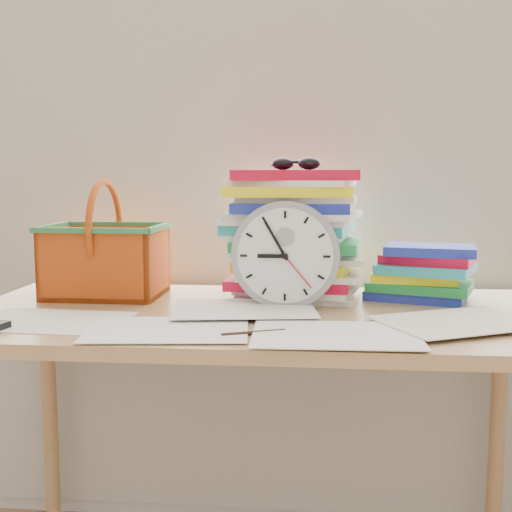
# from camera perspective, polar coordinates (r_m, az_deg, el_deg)

# --- Properties ---
(curtain) EXTENTS (2.40, 0.01, 2.50)m
(curtain) POSITION_cam_1_polar(r_m,az_deg,el_deg) (1.88, 1.20, 14.22)
(curtain) COLOR beige
(curtain) RESTS_ON room_shell
(desk) EXTENTS (1.40, 0.70, 0.75)m
(desk) POSITION_cam_1_polar(r_m,az_deg,el_deg) (1.54, 0.16, -7.62)
(desk) COLOR #A77F4E
(desk) RESTS_ON ground
(paper_stack) EXTENTS (0.37, 0.31, 0.33)m
(paper_stack) POSITION_cam_1_polar(r_m,az_deg,el_deg) (1.68, 3.37, 1.95)
(paper_stack) COLOR white
(paper_stack) RESTS_ON desk
(clock) EXTENTS (0.26, 0.05, 0.26)m
(clock) POSITION_cam_1_polar(r_m,az_deg,el_deg) (1.54, 2.64, 0.12)
(clock) COLOR #949598
(clock) RESTS_ON desk
(sunglasses) EXTENTS (0.17, 0.16, 0.03)m
(sunglasses) POSITION_cam_1_polar(r_m,az_deg,el_deg) (1.61, 3.57, 8.20)
(sunglasses) COLOR black
(sunglasses) RESTS_ON paper_stack
(book_stack) EXTENTS (0.32, 0.28, 0.14)m
(book_stack) POSITION_cam_1_polar(r_m,az_deg,el_deg) (1.71, 14.58, -1.39)
(book_stack) COLOR white
(book_stack) RESTS_ON desk
(basket) EXTENTS (0.30, 0.24, 0.30)m
(basket) POSITION_cam_1_polar(r_m,az_deg,el_deg) (1.73, -13.24, 1.44)
(basket) COLOR #D95615
(basket) RESTS_ON desk
(pen) EXTENTS (0.13, 0.06, 0.01)m
(pen) POSITION_cam_1_polar(r_m,az_deg,el_deg) (1.29, -0.22, -6.86)
(pen) COLOR black
(pen) RESTS_ON desk
(scattered_papers) EXTENTS (1.26, 0.42, 0.02)m
(scattered_papers) POSITION_cam_1_polar(r_m,az_deg,el_deg) (1.52, 0.17, -4.67)
(scattered_papers) COLOR white
(scattered_papers) RESTS_ON desk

